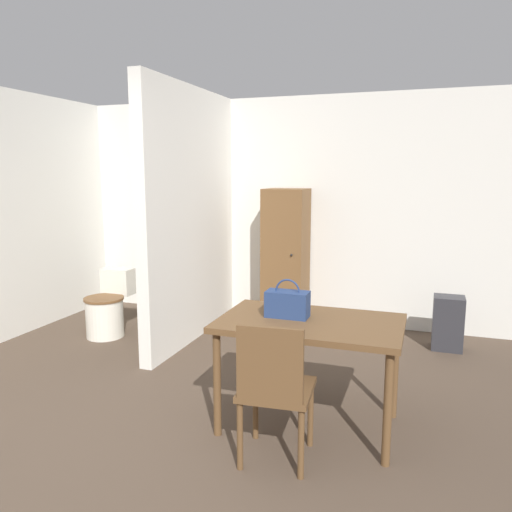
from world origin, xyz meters
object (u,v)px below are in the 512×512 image
Objects in this scene: toilet at (108,309)px; handbag at (287,304)px; dining_table at (310,332)px; wooden_chair at (274,387)px; space_heater at (448,323)px; wooden_cabinet at (286,258)px.

handbag reaches higher than toilet.
dining_table is 0.54m from wooden_chair.
space_heater is (3.34, 0.70, -0.02)m from toilet.
handbag is at bearing 170.31° from dining_table.
handbag is at bearing -120.43° from space_heater.
wooden_chair is at bearing -100.12° from dining_table.
dining_table is 1.36× the size of wooden_chair.
space_heater is (0.92, 1.88, -0.39)m from dining_table.
wooden_cabinet is (1.65, 0.95, 0.48)m from toilet.
dining_table is 1.76× the size of toilet.
handbag reaches higher than wooden_chair.
handbag is at bearing 93.50° from wooden_chair.
dining_table is at bearing -70.34° from wooden_cabinet.
toilet is 1.96m from wooden_cabinet.
dining_table is 0.24m from handbag.
toilet is at bearing 153.99° from dining_table.
toilet is at bearing 139.84° from wooden_chair.
toilet is at bearing -149.99° from wooden_cabinet.
wooden_chair is 2.59m from space_heater.
wooden_cabinet is 1.78m from space_heater.
toilet is 2.38× the size of handbag.
wooden_chair is 3.07× the size of handbag.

